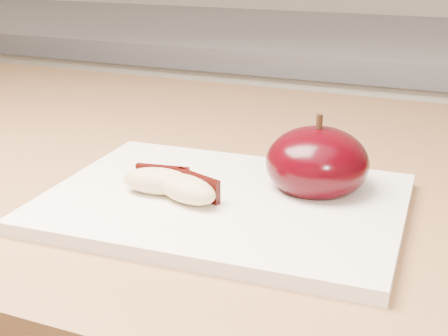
% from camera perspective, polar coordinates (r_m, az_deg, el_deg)
% --- Properties ---
extents(back_cabinet, '(2.40, 0.62, 0.94)m').
position_cam_1_polar(back_cabinet, '(1.44, 10.19, -6.53)').
color(back_cabinet, silver).
rests_on(back_cabinet, ground).
extents(cutting_board, '(0.30, 0.23, 0.01)m').
position_cam_1_polar(cutting_board, '(0.52, 0.00, -3.19)').
color(cutting_board, white).
rests_on(cutting_board, island_counter).
extents(apple_half, '(0.11, 0.11, 0.07)m').
position_cam_1_polar(apple_half, '(0.54, 8.51, 0.47)').
color(apple_half, black).
rests_on(apple_half, cutting_board).
extents(apple_wedge_a, '(0.06, 0.04, 0.02)m').
position_cam_1_polar(apple_wedge_a, '(0.52, -6.02, -1.14)').
color(apple_wedge_a, '#DABC8A').
rests_on(apple_wedge_a, cutting_board).
extents(apple_wedge_b, '(0.07, 0.05, 0.02)m').
position_cam_1_polar(apple_wedge_b, '(0.51, -3.33, -1.89)').
color(apple_wedge_b, '#DABC8A').
rests_on(apple_wedge_b, cutting_board).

